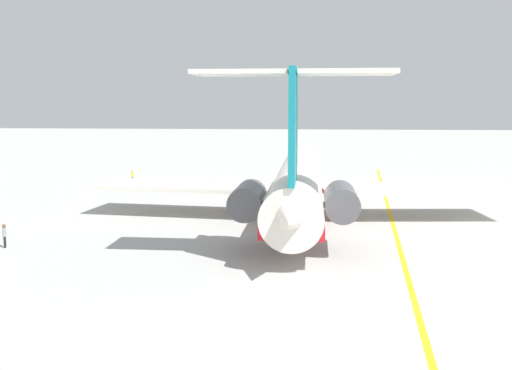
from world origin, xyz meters
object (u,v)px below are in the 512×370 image
main_jetliner (299,182)px  safety_cone_wingtip (213,181)px  ground_crew_portside (4,233)px  ground_crew_near_tail (133,175)px

main_jetliner → safety_cone_wingtip: (24.68, 11.90, -3.19)m
main_jetliner → ground_crew_portside: (-12.70, 21.21, -2.34)m
safety_cone_wingtip → main_jetliner: bearing=-154.3°
ground_crew_portside → safety_cone_wingtip: 38.53m
main_jetliner → safety_cone_wingtip: size_ratio=79.01×
main_jetliner → safety_cone_wingtip: bearing=26.0°
main_jetliner → ground_crew_portside: bearing=121.2°
main_jetliner → ground_crew_near_tail: (23.65, 22.69, -2.36)m
safety_cone_wingtip → ground_crew_near_tail: bearing=95.4°
ground_crew_near_tail → safety_cone_wingtip: ground_crew_near_tail is taller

